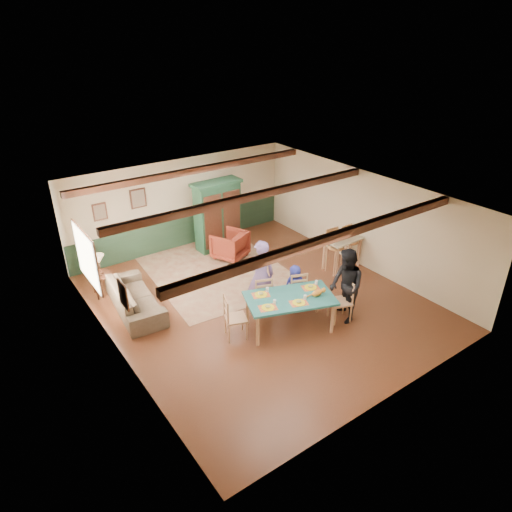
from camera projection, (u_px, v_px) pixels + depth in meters
floor at (259, 302)px, 11.26m from camera, size 8.00×8.00×0.00m
wall_back at (181, 204)px, 13.56m from camera, size 7.00×0.02×2.70m
wall_left at (113, 299)px, 8.85m from camera, size 0.02×8.00×2.70m
wall_right at (363, 220)px, 12.46m from camera, size 0.02×8.00×2.70m
ceiling at (260, 198)px, 10.04m from camera, size 7.00×8.00×0.02m
wainscot_back at (184, 232)px, 13.95m from camera, size 6.95×0.03×0.90m
ceiling_beam_front at (332, 237)px, 8.41m from camera, size 6.95×0.16×0.16m
ceiling_beam_mid at (249, 197)px, 10.37m from camera, size 6.95×0.16×0.16m
ceiling_beam_back at (195, 170)px, 12.26m from camera, size 6.95×0.16×0.16m
window_left at (86, 257)px, 10.01m from camera, size 0.06×1.60×1.30m
picture_left_wall at (123, 295)px, 8.24m from camera, size 0.04×0.42×0.52m
picture_back_a at (138, 198)px, 12.66m from camera, size 0.45×0.04×0.55m
picture_back_b at (100, 212)px, 12.16m from camera, size 0.38×0.04×0.48m
dining_table at (289, 313)px, 10.12m from camera, size 2.16×1.65×0.80m
dining_chair_far_left at (261, 294)px, 10.63m from camera, size 0.58×0.59×1.01m
dining_chair_far_right at (296, 289)px, 10.84m from camera, size 0.58×0.59×1.01m
dining_chair_end_left at (236, 317)px, 9.79m from camera, size 0.59×0.58×1.01m
dining_chair_end_right at (340, 301)px, 10.37m from camera, size 0.59×0.58×1.01m
person_man at (261, 277)px, 10.52m from camera, size 0.78×0.64×1.84m
person_woman at (346, 286)px, 10.22m from camera, size 0.92×1.03×1.76m
person_child at (295, 286)px, 10.90m from camera, size 0.61×0.50×1.07m
cat at (317, 292)px, 9.95m from camera, size 0.41×0.27×0.19m
place_setting_near_left at (268, 306)px, 9.55m from camera, size 0.51×0.44×0.11m
place_setting_near_center at (299, 301)px, 9.72m from camera, size 0.51×0.44×0.11m
place_setting_far_left at (261, 293)px, 10.01m from camera, size 0.51×0.44×0.11m
place_setting_far_right at (311, 286)px, 10.29m from camera, size 0.51×0.44×0.11m
area_rug at (217, 271)px, 12.67m from camera, size 3.72×4.32×0.01m
armoire at (218, 215)px, 13.55m from camera, size 1.50×0.64×2.10m
armchair at (230, 245)px, 13.23m from camera, size 1.16×1.17×0.81m
sofa at (135, 298)px, 10.81m from camera, size 1.11×2.35×0.66m
end_table at (103, 284)px, 11.45m from camera, size 0.51×0.51×0.58m
table_lamp at (99, 265)px, 11.20m from camera, size 0.31×0.31×0.53m
counter_table at (342, 253)px, 12.67m from camera, size 1.10×0.68×0.88m
bar_stool_left at (335, 252)px, 12.33m from camera, size 0.46×0.50×1.24m
bar_stool_right at (350, 246)px, 12.78m from camera, size 0.42×0.46×1.14m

